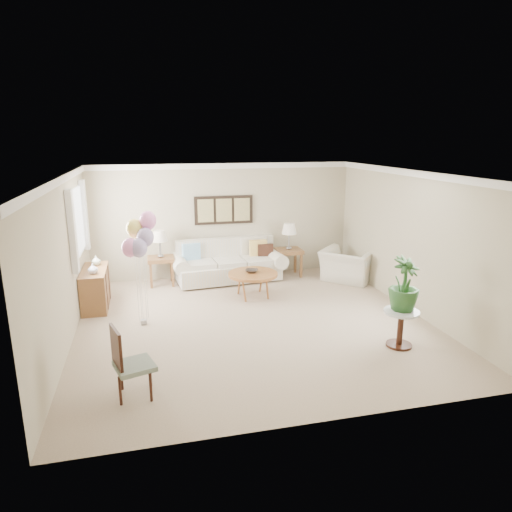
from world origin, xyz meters
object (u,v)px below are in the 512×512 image
(sofa, at_px, (228,264))
(coffee_table, at_px, (253,275))
(accent_chair, at_px, (129,361))
(balloon_cluster, at_px, (139,237))
(armchair, at_px, (348,265))

(sofa, relative_size, coffee_table, 2.58)
(sofa, distance_m, accent_chair, 4.92)
(coffee_table, distance_m, accent_chair, 4.00)
(sofa, relative_size, balloon_cluster, 1.31)
(armchair, relative_size, balloon_cluster, 0.55)
(sofa, relative_size, accent_chair, 2.80)
(armchair, relative_size, accent_chair, 1.18)
(armchair, xyz_separation_m, accent_chair, (-4.68, -3.80, 0.13))
(coffee_table, xyz_separation_m, armchair, (2.33, 0.56, -0.11))
(coffee_table, distance_m, armchair, 2.40)
(balloon_cluster, bearing_deg, accent_chair, -94.67)
(coffee_table, height_order, balloon_cluster, balloon_cluster)
(armchair, bearing_deg, sofa, 30.33)
(armchair, height_order, balloon_cluster, balloon_cluster)
(sofa, distance_m, armchair, 2.71)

